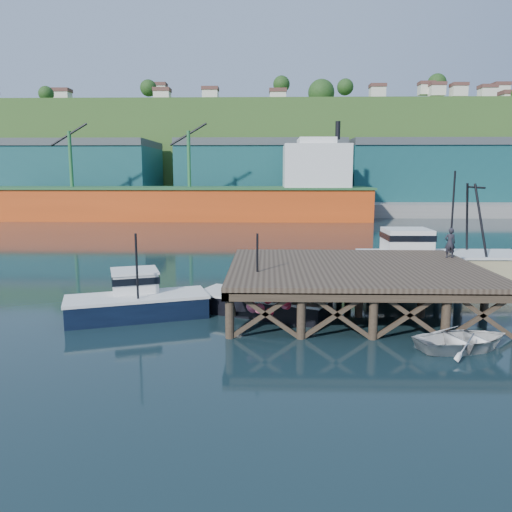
{
  "coord_description": "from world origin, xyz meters",
  "views": [
    {
      "loc": [
        1.32,
        -23.87,
        6.51
      ],
      "look_at": [
        0.69,
        2.0,
        2.23
      ],
      "focal_mm": 35.0,
      "sensor_mm": 36.0,
      "label": 1
    }
  ],
  "objects_px": {
    "boat_black": "(265,298)",
    "trawler": "(439,259)",
    "boat_navy": "(137,299)",
    "dinghy": "(464,339)",
    "dockworker": "(450,243)"
  },
  "relations": [
    {
      "from": "boat_navy",
      "to": "boat_black",
      "type": "xyz_separation_m",
      "value": [
        5.93,
        0.77,
        -0.08
      ]
    },
    {
      "from": "boat_navy",
      "to": "trawler",
      "type": "distance_m",
      "value": 18.43
    },
    {
      "from": "trawler",
      "to": "dinghy",
      "type": "relative_size",
      "value": 2.67
    },
    {
      "from": "trawler",
      "to": "dockworker",
      "type": "distance_m",
      "value": 4.5
    },
    {
      "from": "trawler",
      "to": "boat_black",
      "type": "bearing_deg",
      "value": -145.78
    },
    {
      "from": "boat_black",
      "to": "dinghy",
      "type": "bearing_deg",
      "value": -10.02
    },
    {
      "from": "boat_navy",
      "to": "dinghy",
      "type": "relative_size",
      "value": 1.79
    },
    {
      "from": "boat_black",
      "to": "trawler",
      "type": "bearing_deg",
      "value": 58.22
    },
    {
      "from": "boat_navy",
      "to": "dinghy",
      "type": "bearing_deg",
      "value": -36.14
    },
    {
      "from": "dockworker",
      "to": "trawler",
      "type": "bearing_deg",
      "value": -101.37
    },
    {
      "from": "dinghy",
      "to": "dockworker",
      "type": "distance_m",
      "value": 8.84
    },
    {
      "from": "trawler",
      "to": "dockworker",
      "type": "relative_size",
      "value": 6.37
    },
    {
      "from": "dinghy",
      "to": "dockworker",
      "type": "bearing_deg",
      "value": -31.35
    },
    {
      "from": "boat_black",
      "to": "trawler",
      "type": "xyz_separation_m",
      "value": [
        10.58,
        7.41,
        0.67
      ]
    },
    {
      "from": "boat_navy",
      "to": "trawler",
      "type": "xyz_separation_m",
      "value": [
        16.51,
        8.17,
        0.58
      ]
    }
  ]
}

